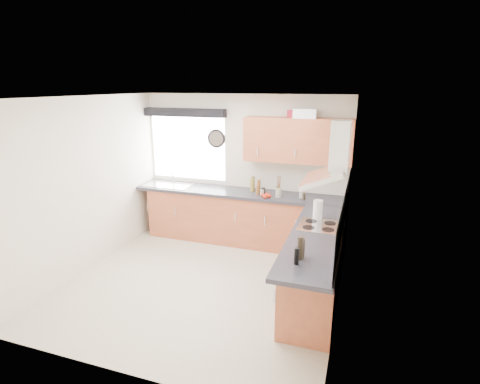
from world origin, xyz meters
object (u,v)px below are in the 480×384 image
(extractor_hood, at_px, (332,160))
(upper_cabinets, at_px, (298,140))
(oven, at_px, (317,261))
(washing_machine, at_px, (205,216))

(extractor_hood, bearing_deg, upper_cabinets, 116.13)
(oven, bearing_deg, washing_machine, 150.30)
(oven, height_order, washing_machine, oven)
(extractor_hood, height_order, washing_machine, extractor_hood)
(oven, xyz_separation_m, upper_cabinets, (-0.55, 1.32, 1.38))
(extractor_hood, xyz_separation_m, upper_cabinets, (-0.65, 1.33, 0.03))
(upper_cabinets, height_order, washing_machine, upper_cabinets)
(upper_cabinets, bearing_deg, oven, -67.46)
(oven, distance_m, washing_machine, 2.46)
(oven, height_order, extractor_hood, extractor_hood)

